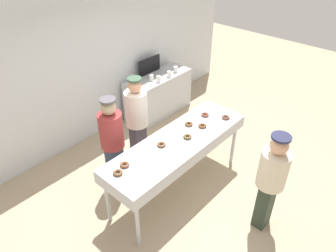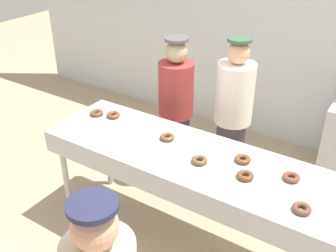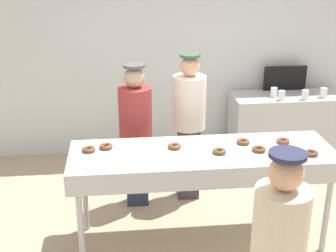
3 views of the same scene
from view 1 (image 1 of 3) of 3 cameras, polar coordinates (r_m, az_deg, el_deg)
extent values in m
plane|color=tan|center=(5.30, 1.60, -11.08)|extent=(16.00, 16.00, 0.00)
cube|color=silver|center=(5.91, -15.54, 10.94)|extent=(8.00, 0.12, 3.09)
cube|color=#B7BABF|center=(4.72, 1.77, -3.57)|extent=(2.49, 0.77, 0.20)
cube|color=slate|center=(4.68, 1.78, -3.00)|extent=(2.12, 0.54, 0.08)
cylinder|color=#B7BABF|center=(4.33, -5.50, -17.40)|extent=(0.06, 0.06, 0.78)
cylinder|color=#B7BABF|center=(5.64, 11.67, -3.37)|extent=(0.06, 0.06, 0.78)
cylinder|color=#B7BABF|center=(4.65, -10.81, -13.21)|extent=(0.06, 0.06, 0.78)
cylinder|color=#B7BABF|center=(5.89, 6.69, -0.98)|extent=(0.06, 0.06, 0.78)
torus|color=brown|center=(4.95, 6.22, 0.02)|extent=(0.18, 0.18, 0.04)
torus|color=brown|center=(4.24, -7.84, -6.96)|extent=(0.15, 0.15, 0.04)
torus|color=brown|center=(5.21, 10.38, 1.55)|extent=(0.14, 0.14, 0.04)
torus|color=brown|center=(4.98, 3.78, 0.35)|extent=(0.18, 0.18, 0.04)
torus|color=brown|center=(5.23, 6.69, 2.03)|extent=(0.18, 0.18, 0.04)
torus|color=brown|center=(4.70, 3.53, -1.95)|extent=(0.16, 0.16, 0.04)
torus|color=brown|center=(4.14, -9.04, -8.35)|extent=(0.15, 0.15, 0.04)
torus|color=brown|center=(4.54, -1.21, -3.38)|extent=(0.17, 0.17, 0.04)
cube|color=#3B3441|center=(5.48, -5.28, -3.41)|extent=(0.24, 0.18, 0.87)
cylinder|color=silver|center=(5.06, -5.71, 3.14)|extent=(0.36, 0.36, 0.59)
sphere|color=tan|center=(4.87, -5.98, 7.18)|extent=(0.21, 0.21, 0.21)
cylinder|color=#37543E|center=(4.81, -6.07, 8.46)|extent=(0.22, 0.22, 0.03)
cube|color=#253149|center=(5.15, -9.44, -7.09)|extent=(0.24, 0.18, 0.81)
cylinder|color=#993333|center=(4.73, -10.22, -0.80)|extent=(0.36, 0.36, 0.57)
sphere|color=tan|center=(4.51, -10.72, 3.28)|extent=(0.22, 0.22, 0.22)
cylinder|color=#514D54|center=(4.45, -10.89, 4.65)|extent=(0.23, 0.23, 0.03)
cube|color=#293629|center=(4.73, 17.01, -13.37)|extent=(0.24, 0.18, 0.78)
cylinder|color=beige|center=(4.29, 18.47, -7.43)|extent=(0.38, 0.38, 0.53)
sphere|color=#DFA57E|center=(4.05, 19.44, -3.39)|extent=(0.23, 0.23, 0.23)
cylinder|color=#262947|center=(3.98, 19.79, -1.90)|extent=(0.24, 0.24, 0.03)
cube|color=#B7BABF|center=(6.93, -1.73, 5.65)|extent=(1.53, 0.59, 0.89)
cylinder|color=white|center=(6.66, 0.20, 9.34)|extent=(0.09, 0.09, 0.13)
cylinder|color=white|center=(6.45, -1.71, 8.47)|extent=(0.09, 0.09, 0.13)
cylinder|color=white|center=(6.88, 1.36, 10.20)|extent=(0.09, 0.09, 0.13)
cylinder|color=white|center=(6.52, -3.02, 8.71)|extent=(0.09, 0.09, 0.13)
cube|color=black|center=(6.81, -3.36, 10.85)|extent=(0.59, 0.04, 0.34)
camera|label=2|loc=(4.29, 40.89, 12.15)|focal=42.22mm
camera|label=3|loc=(2.80, 68.58, -10.63)|focal=49.92mm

